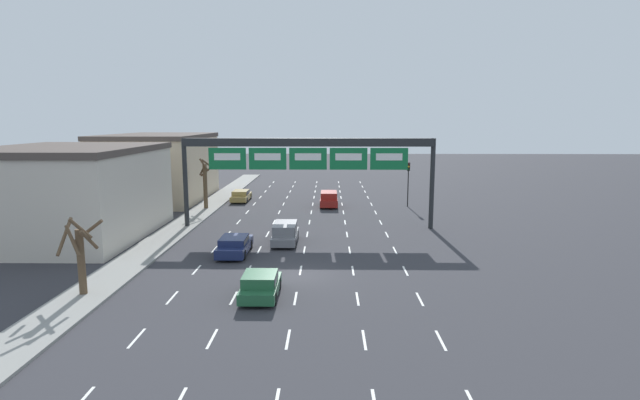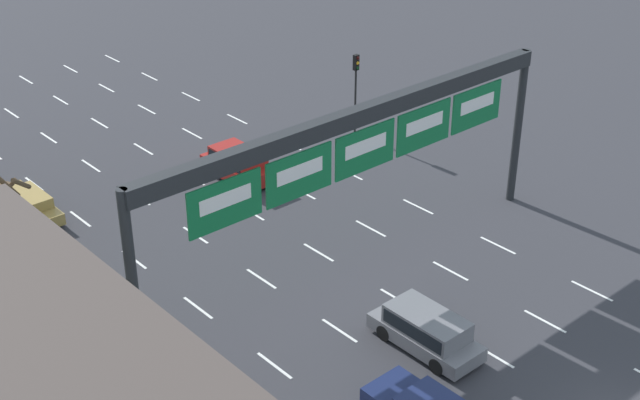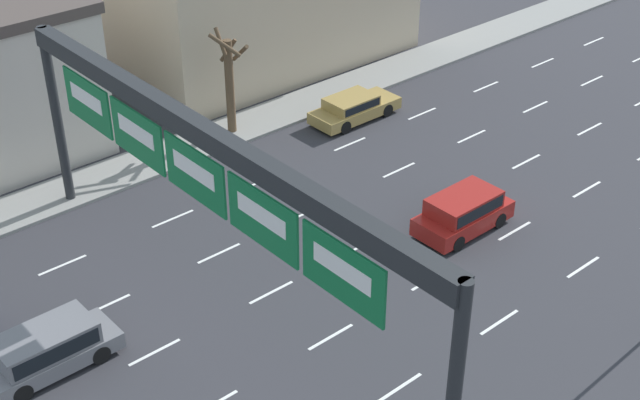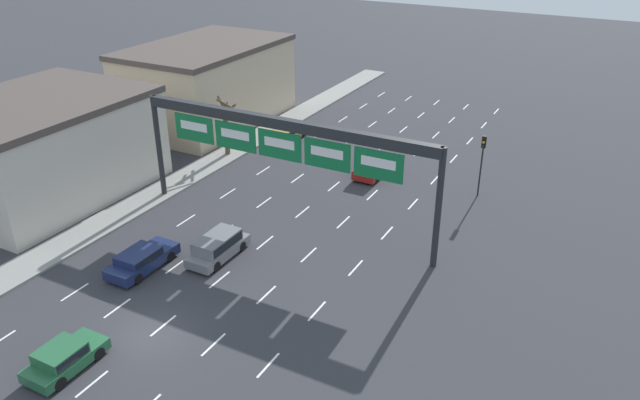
{
  "view_description": "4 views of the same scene",
  "coord_description": "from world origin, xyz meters",
  "px_view_note": "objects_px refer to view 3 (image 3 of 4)",
  "views": [
    {
      "loc": [
        1.72,
        -29.32,
        9.4
      ],
      "look_at": [
        1.08,
        9.59,
        3.12
      ],
      "focal_mm": 28.0,
      "sensor_mm": 36.0,
      "label": 1
    },
    {
      "loc": [
        -22.83,
        -9.94,
        21.02
      ],
      "look_at": [
        -0.45,
        15.39,
        3.1
      ],
      "focal_mm": 50.0,
      "sensor_mm": 36.0,
      "label": 2
    },
    {
      "loc": [
        20.83,
        0.29,
        20.12
      ],
      "look_at": [
        0.75,
        17.73,
        3.66
      ],
      "focal_mm": 50.0,
      "sensor_mm": 36.0,
      "label": 3
    },
    {
      "loc": [
        20.01,
        -18.72,
        20.61
      ],
      "look_at": [
        3.29,
        12.53,
        3.23
      ],
      "focal_mm": 35.0,
      "sensor_mm": 36.0,
      "label": 4
    }
  ],
  "objects_px": {
    "suv_red": "(463,211)",
    "car_gold": "(353,107)",
    "sign_gantry": "(201,158)",
    "suv_grey": "(47,348)",
    "tree_bare_closest": "(230,79)"
  },
  "relations": [
    {
      "from": "car_gold",
      "to": "tree_bare_closest",
      "type": "bearing_deg",
      "value": -116.84
    },
    {
      "from": "suv_grey",
      "to": "car_gold",
      "type": "relative_size",
      "value": 0.96
    },
    {
      "from": "suv_grey",
      "to": "tree_bare_closest",
      "type": "xyz_separation_m",
      "value": [
        -9.61,
        14.41,
        2.02
      ]
    },
    {
      "from": "suv_grey",
      "to": "suv_red",
      "type": "xyz_separation_m",
      "value": [
        3.38,
        16.42,
        0.04
      ]
    },
    {
      "from": "suv_red",
      "to": "tree_bare_closest",
      "type": "distance_m",
      "value": 13.29
    },
    {
      "from": "sign_gantry",
      "to": "car_gold",
      "type": "height_order",
      "value": "sign_gantry"
    },
    {
      "from": "sign_gantry",
      "to": "suv_grey",
      "type": "bearing_deg",
      "value": -106.16
    },
    {
      "from": "suv_grey",
      "to": "tree_bare_closest",
      "type": "bearing_deg",
      "value": 123.69
    },
    {
      "from": "suv_grey",
      "to": "tree_bare_closest",
      "type": "height_order",
      "value": "tree_bare_closest"
    },
    {
      "from": "suv_grey",
      "to": "car_gold",
      "type": "distance_m",
      "value": 21.02
    },
    {
      "from": "sign_gantry",
      "to": "suv_red",
      "type": "relative_size",
      "value": 5.14
    },
    {
      "from": "suv_red",
      "to": "car_gold",
      "type": "relative_size",
      "value": 0.89
    },
    {
      "from": "suv_grey",
      "to": "car_gold",
      "type": "xyz_separation_m",
      "value": [
        -6.85,
        19.87,
        -0.17
      ]
    },
    {
      "from": "suv_grey",
      "to": "suv_red",
      "type": "distance_m",
      "value": 16.77
    },
    {
      "from": "suv_red",
      "to": "suv_grey",
      "type": "bearing_deg",
      "value": -101.63
    }
  ]
}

